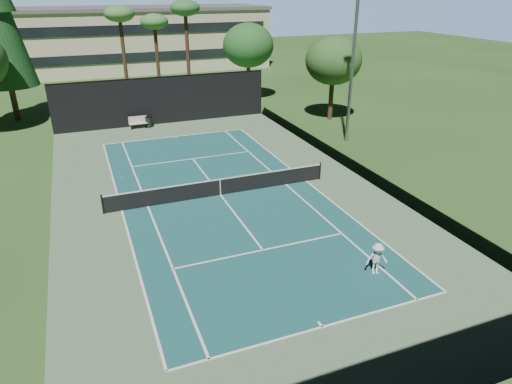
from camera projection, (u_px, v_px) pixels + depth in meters
ground at (221, 195)px, 26.04m from camera, size 160.00×160.00×0.00m
apron_slab at (221, 195)px, 26.03m from camera, size 18.00×32.00×0.01m
court_surface at (221, 195)px, 26.03m from camera, size 10.97×23.77×0.01m
court_lines at (221, 195)px, 26.03m from camera, size 11.07×23.87×0.01m
tennis_net at (220, 186)px, 25.81m from camera, size 12.90×0.10×1.10m
fence at (219, 162)px, 25.26m from camera, size 18.04×32.05×4.03m
player at (377, 259)px, 18.69m from camera, size 1.01×0.73×1.42m
tennis_ball_a at (283, 343)px, 15.24m from camera, size 0.07×0.07×0.07m
tennis_ball_b at (179, 192)px, 26.35m from camera, size 0.07×0.07×0.07m
tennis_ball_c at (225, 171)px, 29.27m from camera, size 0.06×0.06×0.06m
tennis_ball_d at (122, 178)px, 28.35m from camera, size 0.06×0.06×0.06m
park_bench at (138, 122)px, 37.99m from camera, size 1.50×0.45×1.02m
trash_bin at (149, 122)px, 38.29m from camera, size 0.56×0.56×0.95m
palm_a at (120, 18)px, 42.32m from camera, size 2.80×2.80×9.32m
palm_b at (154, 25)px, 45.53m from camera, size 2.80×2.80×8.42m
palm_c at (185, 12)px, 43.31m from camera, size 2.80×2.80×9.77m
decid_tree_a at (248, 46)px, 45.77m from camera, size 5.12×5.12×7.62m
decid_tree_b at (334, 61)px, 38.77m from camera, size 4.80×4.80×7.14m
campus_building at (120, 39)px, 63.26m from camera, size 40.50×12.50×8.30m
light_pole at (353, 54)px, 32.45m from camera, size 0.90×0.25×12.22m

